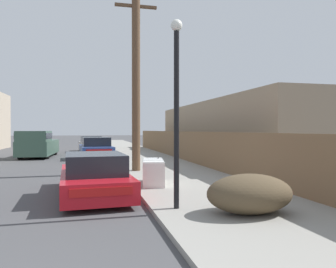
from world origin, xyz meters
TOP-DOWN VIEW (x-y plane):
  - sidewalk_curb at (5.30, 23.50)m, footprint 4.20×63.00m
  - discarded_fridge at (3.86, 8.36)m, footprint 0.92×1.74m
  - parked_sports_car_red at (1.98, 7.52)m, footprint 2.06×4.70m
  - car_parked_mid at (2.26, 19.58)m, footprint 2.18×4.62m
  - car_parked_far at (1.96, 26.59)m, footprint 2.14×4.64m
  - pickup_truck at (-1.56, 21.61)m, footprint 2.19×5.61m
  - utility_pole at (3.81, 11.99)m, footprint 1.80×0.35m
  - street_lamp at (3.75, 5.03)m, footprint 0.26×0.26m
  - brush_pile at (5.13, 4.25)m, footprint 1.86×1.30m
  - wooden_fence at (7.25, 15.16)m, footprint 0.08×32.42m
  - building_right_house at (11.85, 18.65)m, footprint 6.00×19.05m

SIDE VIEW (x-z plane):
  - sidewalk_curb at x=5.30m, z-range 0.00..0.12m
  - discarded_fridge at x=3.86m, z-range 0.11..0.92m
  - brush_pile at x=5.13m, z-range 0.12..0.95m
  - parked_sports_car_red at x=1.98m, z-range -0.06..1.16m
  - car_parked_far at x=1.96m, z-range -0.04..1.30m
  - car_parked_mid at x=2.26m, z-range -0.05..1.35m
  - pickup_truck at x=-1.56m, z-range 0.00..1.80m
  - wooden_fence at x=7.25m, z-range 0.12..1.78m
  - building_right_house at x=11.85m, z-range 0.00..3.69m
  - street_lamp at x=3.75m, z-range 0.49..4.69m
  - utility_pole at x=3.81m, z-range 0.20..8.03m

